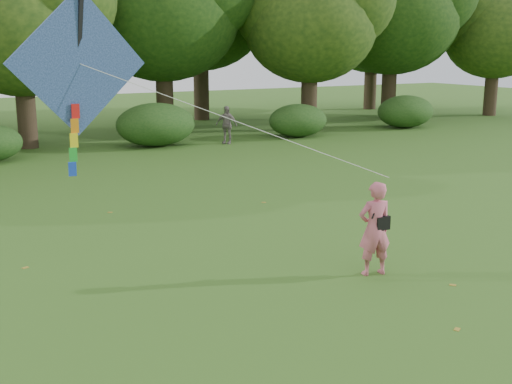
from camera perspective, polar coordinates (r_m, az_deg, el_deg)
ground at (r=11.62m, az=8.03°, el=-8.77°), size 100.00×100.00×0.00m
man_kite_flyer at (r=12.29m, az=10.50°, el=-3.22°), size 0.73×0.56×1.81m
bystander_right at (r=28.74m, az=-2.64°, el=5.98°), size 0.99×1.00×1.69m
crossbody_bag at (r=12.30m, az=11.03°, el=-2.64°), size 0.43×0.20×0.71m
flying_kite at (r=11.90m, az=-15.43°, el=10.75°), size 6.30×2.81×3.39m
tree_line at (r=32.57m, az=-14.57°, el=14.78°), size 54.70×15.30×9.48m
shrub_band at (r=27.07m, az=-16.12°, el=5.10°), size 39.15×3.22×1.88m
fallen_leaves at (r=14.65m, az=0.88°, el=-4.04°), size 10.92×14.52×0.01m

